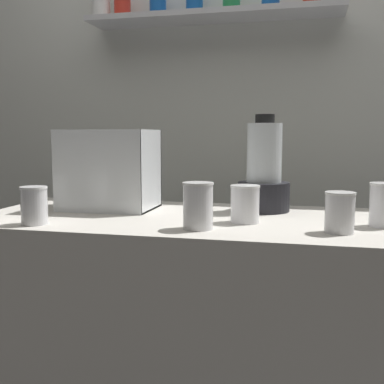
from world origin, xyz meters
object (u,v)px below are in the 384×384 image
(juice_cup_carrot_left, at_px, (34,208))
(juice_cup_carrot_right, at_px, (245,206))
(carrot_display_bin, at_px, (109,183))
(blender_pitcher, at_px, (264,175))
(juice_cup_orange_far_right, at_px, (340,214))
(juice_cup_pomegranate_middle, at_px, (198,209))
(juice_cup_mango_rightmost, at_px, (384,208))

(juice_cup_carrot_left, xyz_separation_m, juice_cup_carrot_right, (0.60, 0.17, 0.00))
(carrot_display_bin, bearing_deg, blender_pitcher, 7.86)
(blender_pitcher, height_order, juice_cup_orange_far_right, blender_pitcher)
(blender_pitcher, xyz_separation_m, juice_cup_orange_far_right, (0.23, -0.33, -0.08))
(blender_pitcher, xyz_separation_m, juice_cup_carrot_left, (-0.63, -0.41, -0.08))
(carrot_display_bin, distance_m, blender_pitcher, 0.55)
(juice_cup_pomegranate_middle, bearing_deg, juice_cup_carrot_left, -174.97)
(blender_pitcher, distance_m, juice_cup_orange_far_right, 0.41)
(juice_cup_carrot_left, bearing_deg, juice_cup_carrot_right, 16.05)
(blender_pitcher, xyz_separation_m, juice_cup_pomegranate_middle, (-0.15, -0.37, -0.07))
(carrot_display_bin, xyz_separation_m, juice_cup_carrot_right, (0.51, -0.16, -0.04))
(juice_cup_carrot_right, xyz_separation_m, juice_cup_mango_rightmost, (0.40, 0.03, 0.00))
(juice_cup_orange_far_right, bearing_deg, carrot_display_bin, 161.82)
(carrot_display_bin, relative_size, juice_cup_orange_far_right, 2.86)
(juice_cup_pomegranate_middle, relative_size, juice_cup_mango_rightmost, 1.04)
(juice_cup_carrot_left, xyz_separation_m, juice_cup_pomegranate_middle, (0.48, 0.04, 0.01))
(juice_cup_orange_far_right, height_order, juice_cup_mango_rightmost, juice_cup_mango_rightmost)
(juice_cup_mango_rightmost, bearing_deg, blender_pitcher, 149.96)
(carrot_display_bin, bearing_deg, juice_cup_orange_far_right, -18.18)
(blender_pitcher, relative_size, juice_cup_carrot_left, 2.96)
(juice_cup_mango_rightmost, bearing_deg, juice_cup_orange_far_right, -137.31)
(blender_pitcher, bearing_deg, juice_cup_mango_rightmost, -30.04)
(juice_cup_carrot_right, bearing_deg, juice_cup_mango_rightmost, 3.96)
(carrot_display_bin, height_order, juice_cup_carrot_left, carrot_display_bin)
(juice_cup_carrot_left, bearing_deg, juice_cup_pomegranate_middle, 5.03)
(juice_cup_carrot_left, bearing_deg, carrot_display_bin, 74.53)
(carrot_display_bin, height_order, juice_cup_orange_far_right, carrot_display_bin)
(carrot_display_bin, relative_size, blender_pitcher, 0.96)
(juice_cup_carrot_left, relative_size, juice_cup_pomegranate_middle, 0.85)
(blender_pitcher, distance_m, juice_cup_carrot_right, 0.25)
(juice_cup_carrot_left, bearing_deg, blender_pitcher, 32.79)
(juice_cup_carrot_right, height_order, juice_cup_mango_rightmost, juice_cup_mango_rightmost)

